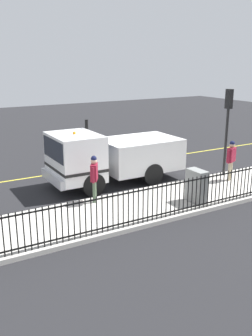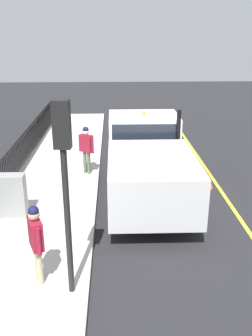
% 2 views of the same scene
% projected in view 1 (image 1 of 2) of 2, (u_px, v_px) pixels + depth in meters
% --- Properties ---
extents(ground_plane, '(60.15, 60.15, 0.00)m').
position_uv_depth(ground_plane, '(136.00, 176.00, 17.86)').
color(ground_plane, '#232326').
rests_on(ground_plane, ground).
extents(sidewalk_slab, '(3.12, 27.34, 0.15)m').
position_uv_depth(sidewalk_slab, '(183.00, 197.00, 14.90)').
color(sidewalk_slab, beige).
rests_on(sidewalk_slab, ground).
extents(lane_marking, '(0.12, 24.61, 0.01)m').
position_uv_depth(lane_marking, '(113.00, 165.00, 19.71)').
color(lane_marking, yellow).
rests_on(lane_marking, ground).
extents(work_truck, '(2.51, 5.99, 2.74)m').
position_uv_depth(work_truck, '(107.00, 155.00, 16.39)').
color(work_truck, white).
rests_on(work_truck, ground).
extents(worker_standing, '(0.56, 0.46, 1.77)m').
position_uv_depth(worker_standing, '(94.00, 174.00, 13.92)').
color(worker_standing, maroon).
rests_on(worker_standing, sidewalk_slab).
extents(pedestrian_distant, '(0.40, 0.61, 1.77)m').
position_uv_depth(pedestrian_distant, '(231.00, 156.00, 16.46)').
color(pedestrian_distant, maroon).
rests_on(pedestrian_distant, sidewalk_slab).
extents(iron_fence, '(0.04, 23.28, 1.23)m').
position_uv_depth(iron_fence, '(208.00, 191.00, 13.54)').
color(iron_fence, black).
rests_on(iron_fence, sidewalk_slab).
extents(traffic_light_near, '(0.32, 0.24, 3.90)m').
position_uv_depth(traffic_light_near, '(228.00, 115.00, 16.74)').
color(traffic_light_near, black).
rests_on(traffic_light_near, sidewalk_slab).
extents(utility_cabinet, '(0.84, 0.43, 1.24)m').
position_uv_depth(utility_cabinet, '(197.00, 186.00, 14.02)').
color(utility_cabinet, gray).
rests_on(utility_cabinet, sidewalk_slab).
extents(traffic_cone, '(0.43, 0.43, 0.61)m').
position_uv_depth(traffic_cone, '(79.00, 167.00, 18.24)').
color(traffic_cone, orange).
rests_on(traffic_cone, ground).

